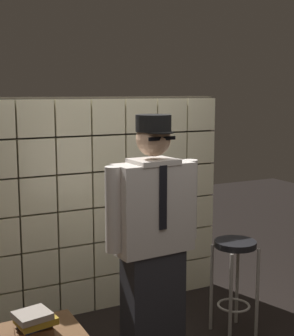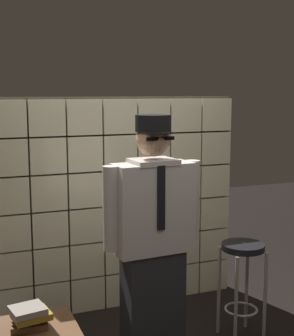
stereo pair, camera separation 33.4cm
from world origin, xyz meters
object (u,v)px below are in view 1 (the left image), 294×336
at_px(bar_stool, 235,265).
at_px(book_stack, 34,322).
at_px(standing_person, 153,241).
at_px(coffee_mug, 27,322).

bearing_deg(bar_stool, book_stack, -171.80).
distance_m(standing_person, coffee_mug, 0.98).
relative_size(standing_person, book_stack, 6.87).
bearing_deg(bar_stool, standing_person, -168.77).
relative_size(bar_stool, coffee_mug, 6.24).
xyz_separation_m(book_stack, coffee_mug, (-0.03, 0.09, -0.03)).
xyz_separation_m(standing_person, bar_stool, (0.84, 0.17, -0.37)).
height_order(bar_stool, coffee_mug, bar_stool).
bearing_deg(standing_person, book_stack, -178.64).
bearing_deg(book_stack, coffee_mug, 105.48).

